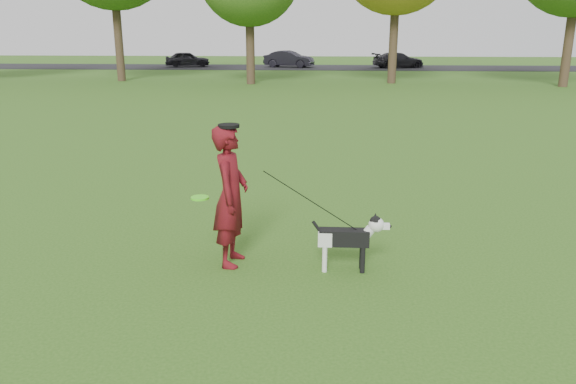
# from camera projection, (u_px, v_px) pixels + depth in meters

# --- Properties ---
(ground) EXTENTS (120.00, 120.00, 0.00)m
(ground) POSITION_uv_depth(u_px,v_px,m) (310.00, 274.00, 7.09)
(ground) COLOR #285116
(ground) RESTS_ON ground
(road) EXTENTS (120.00, 7.00, 0.02)m
(road) POSITION_uv_depth(u_px,v_px,m) (323.00, 67.00, 45.42)
(road) COLOR black
(road) RESTS_ON ground
(man) EXTENTS (0.48, 0.70, 1.84)m
(man) POSITION_uv_depth(u_px,v_px,m) (231.00, 196.00, 7.17)
(man) COLOR #530B18
(man) RESTS_ON ground
(dog) EXTENTS (1.00, 0.20, 0.76)m
(dog) POSITION_uv_depth(u_px,v_px,m) (350.00, 236.00, 7.07)
(dog) COLOR black
(dog) RESTS_ON ground
(car_left) EXTENTS (3.86, 2.40, 1.22)m
(car_left) POSITION_uv_depth(u_px,v_px,m) (187.00, 59.00, 45.92)
(car_left) COLOR black
(car_left) RESTS_ON road
(car_mid) EXTENTS (4.19, 2.30, 1.31)m
(car_mid) POSITION_uv_depth(u_px,v_px,m) (289.00, 59.00, 45.40)
(car_mid) COLOR black
(car_mid) RESTS_ON road
(car_right) EXTENTS (4.38, 2.62, 1.19)m
(car_right) POSITION_uv_depth(u_px,v_px,m) (398.00, 60.00, 44.89)
(car_right) COLOR black
(car_right) RESTS_ON road
(man_held_items) EXTENTS (2.16, 0.39, 1.34)m
(man_held_items) POSITION_uv_depth(u_px,v_px,m) (308.00, 199.00, 7.01)
(man_held_items) COLOR #50EC1D
(man_held_items) RESTS_ON ground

